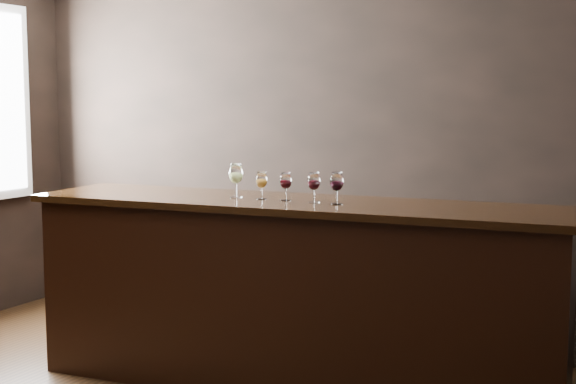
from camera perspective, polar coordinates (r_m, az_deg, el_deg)
The scene contains 9 objects.
room_shell at distance 4.45m, azimuth -14.07°, elevation 6.81°, with size 5.02×4.52×2.81m.
bar_counter at distance 4.95m, azimuth 0.45°, elevation -7.59°, with size 3.22×0.70×1.13m, color black.
bar_top at distance 4.84m, azimuth 0.46°, elevation -0.87°, with size 3.33×0.77×0.04m, color black.
back_bar_shelf at distance 6.08m, azimuth -0.12°, elevation -6.48°, with size 2.21×0.40×0.79m, color black.
glass_white at distance 5.00m, azimuth -3.72°, elevation 1.26°, with size 0.09×0.09×0.21m.
glass_amber at distance 4.90m, azimuth -1.90°, elevation 0.82°, with size 0.07×0.07×0.17m.
glass_red_a at distance 4.84m, azimuth -0.16°, elevation 0.76°, with size 0.07×0.07×0.17m.
glass_red_b at distance 4.74m, azimuth 1.85°, elevation 0.73°, with size 0.08×0.08×0.18m.
glass_red_c at distance 4.67m, azimuth 3.48°, elevation 0.70°, with size 0.08×0.08×0.19m.
Camera 1 is at (2.74, -3.20, 1.79)m, focal length 50.00 mm.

